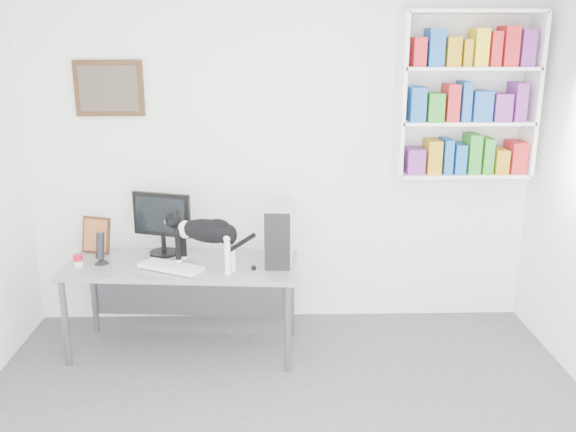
% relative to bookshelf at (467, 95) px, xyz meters
% --- Properties ---
extents(room, '(4.01, 4.01, 2.70)m').
position_rel_bookshelf_xyz_m(room, '(-1.40, -1.85, -0.50)').
color(room, '#5A5A5F').
rests_on(room, ground).
extents(bookshelf, '(1.03, 0.28, 1.24)m').
position_rel_bookshelf_xyz_m(bookshelf, '(0.00, 0.00, 0.00)').
color(bookshelf, white).
rests_on(bookshelf, room).
extents(wall_art, '(0.52, 0.04, 0.42)m').
position_rel_bookshelf_xyz_m(wall_art, '(-2.70, 0.12, 0.05)').
color(wall_art, '#482C17').
rests_on(wall_art, room).
extents(desk, '(1.71, 0.78, 0.69)m').
position_rel_bookshelf_xyz_m(desk, '(-2.13, -0.44, -1.50)').
color(desk, gray).
rests_on(desk, room).
extents(monitor, '(0.50, 0.35, 0.49)m').
position_rel_bookshelf_xyz_m(monitor, '(-2.29, -0.23, -0.91)').
color(monitor, black).
rests_on(monitor, desk).
extents(keyboard, '(0.49, 0.37, 0.04)m').
position_rel_bookshelf_xyz_m(keyboard, '(-2.19, -0.56, -1.14)').
color(keyboard, silver).
rests_on(keyboard, desk).
extents(pc_tower, '(0.22, 0.44, 0.43)m').
position_rel_bookshelf_xyz_m(pc_tower, '(-1.42, -0.41, -0.94)').
color(pc_tower, '#AFAEB3').
rests_on(pc_tower, desk).
extents(speaker, '(0.14, 0.14, 0.24)m').
position_rel_bookshelf_xyz_m(speaker, '(-2.71, -0.43, -1.04)').
color(speaker, black).
rests_on(speaker, desk).
extents(leaning_print, '(0.25, 0.16, 0.29)m').
position_rel_bookshelf_xyz_m(leaning_print, '(-2.81, -0.18, -1.02)').
color(leaning_print, '#482C17').
rests_on(leaning_print, desk).
extents(soup_can, '(0.07, 0.07, 0.09)m').
position_rel_bookshelf_xyz_m(soup_can, '(-2.85, -0.49, -1.11)').
color(soup_can, red).
rests_on(soup_can, desk).
extents(cat, '(0.65, 0.40, 0.39)m').
position_rel_bookshelf_xyz_m(cat, '(-1.93, -0.58, -0.96)').
color(cat, black).
rests_on(cat, desk).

